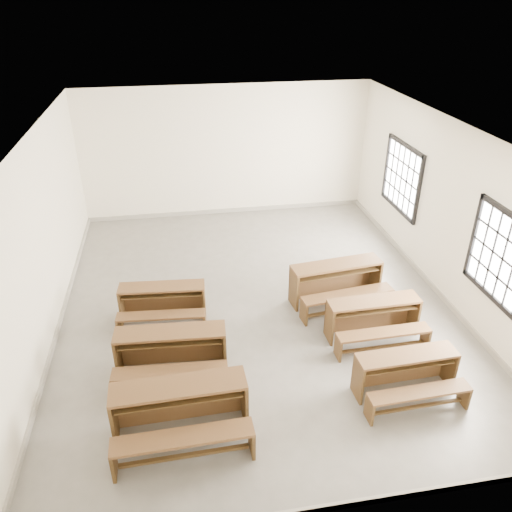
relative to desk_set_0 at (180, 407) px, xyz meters
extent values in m
plane|color=gray|center=(1.47, 2.83, -0.45)|extent=(8.50, 8.50, 0.00)
cube|color=silver|center=(1.47, 2.83, 2.72)|extent=(7.00, 8.50, 0.05)
cube|color=silver|center=(1.47, 7.05, 1.15)|extent=(7.00, 0.05, 3.20)
cube|color=silver|center=(1.47, -1.40, 1.15)|extent=(7.00, 0.05, 3.20)
cube|color=silver|center=(-2.00, 2.83, 1.15)|extent=(0.05, 8.50, 3.20)
cube|color=silver|center=(4.95, 2.83, 1.15)|extent=(0.05, 8.50, 3.20)
cube|color=gray|center=(1.47, 7.06, -0.40)|extent=(7.00, 0.04, 0.10)
cube|color=gray|center=(1.47, -1.40, -0.40)|extent=(7.00, 0.04, 0.10)
cube|color=gray|center=(-2.01, 2.83, -0.40)|extent=(0.04, 8.50, 0.10)
cube|color=gray|center=(4.95, 2.83, -0.40)|extent=(0.04, 8.50, 0.10)
cube|color=white|center=(4.94, 1.03, 1.15)|extent=(0.02, 1.50, 1.30)
cube|color=black|center=(4.92, 1.03, 0.46)|extent=(0.06, 1.62, 0.08)
cube|color=black|center=(4.92, 1.82, 1.15)|extent=(0.06, 0.08, 1.46)
cube|color=white|center=(4.94, 4.63, 1.15)|extent=(0.02, 1.50, 1.30)
cube|color=black|center=(4.92, 4.63, 1.84)|extent=(0.06, 1.62, 0.08)
cube|color=black|center=(4.92, 4.63, 0.46)|extent=(0.06, 1.62, 0.08)
cube|color=black|center=(4.92, 3.84, 1.15)|extent=(0.06, 0.08, 1.46)
cube|color=black|center=(4.92, 5.42, 1.15)|extent=(0.06, 0.08, 1.46)
cube|color=brown|center=(0.00, 0.06, 0.30)|extent=(1.74, 0.47, 0.04)
cube|color=brown|center=(-0.01, 0.25, -0.09)|extent=(1.73, 0.08, 0.74)
cube|color=#4B3319|center=(-0.85, 0.04, -0.09)|extent=(0.05, 0.43, 0.74)
cube|color=#4B3319|center=(0.84, 0.08, -0.09)|extent=(0.05, 0.43, 0.74)
cube|color=#4B3319|center=(0.00, 0.03, 0.15)|extent=(1.61, 0.36, 0.02)
cube|color=brown|center=(0.01, -0.47, -0.02)|extent=(1.74, 0.34, 0.04)
cube|color=#4B3319|center=(-0.83, -0.49, -0.25)|extent=(0.05, 0.30, 0.41)
cube|color=#4B3319|center=(0.86, -0.45, -0.25)|extent=(0.05, 0.30, 0.41)
cube|color=#4B3319|center=(0.01, -0.47, -0.35)|extent=(1.60, 0.09, 0.04)
cube|color=brown|center=(-0.09, 1.26, 0.26)|extent=(1.66, 0.52, 0.04)
cube|color=brown|center=(-0.07, 1.44, -0.11)|extent=(1.64, 0.15, 0.70)
cube|color=#4B3319|center=(-0.88, 1.31, -0.11)|extent=(0.07, 0.41, 0.70)
cube|color=#4B3319|center=(0.71, 1.20, -0.11)|extent=(0.07, 0.41, 0.70)
cube|color=#4B3319|center=(-0.09, 1.24, 0.12)|extent=(1.53, 0.41, 0.02)
cube|color=brown|center=(-0.12, 0.76, -0.04)|extent=(1.66, 0.40, 0.04)
cube|color=#4B3319|center=(-0.92, 0.81, -0.26)|extent=(0.06, 0.29, 0.39)
cube|color=#4B3319|center=(0.68, 0.70, -0.26)|extent=(0.06, 0.29, 0.39)
cube|color=#4B3319|center=(-0.12, 0.76, -0.35)|extent=(1.52, 0.15, 0.04)
cube|color=brown|center=(-0.21, 2.66, 0.19)|extent=(1.50, 0.49, 0.04)
cube|color=brown|center=(-0.19, 2.82, -0.14)|extent=(1.47, 0.16, 0.63)
cube|color=#4B3319|center=(-0.92, 2.72, -0.14)|extent=(0.07, 0.37, 0.63)
cube|color=#4B3319|center=(0.51, 2.60, -0.14)|extent=(0.07, 0.37, 0.63)
cube|color=#4B3319|center=(-0.21, 2.64, 0.06)|extent=(1.38, 0.39, 0.02)
cube|color=brown|center=(-0.24, 2.21, -0.09)|extent=(1.49, 0.38, 0.04)
cube|color=#4B3319|center=(-0.96, 2.27, -0.28)|extent=(0.06, 0.26, 0.35)
cube|color=#4B3319|center=(0.47, 2.15, -0.28)|extent=(0.06, 0.26, 0.35)
cube|color=#4B3319|center=(-0.24, 2.21, -0.36)|extent=(1.36, 0.16, 0.04)
cube|color=brown|center=(3.20, 0.26, 0.18)|extent=(1.47, 0.41, 0.04)
cube|color=brown|center=(3.19, 0.42, -0.14)|extent=(1.46, 0.09, 0.62)
cube|color=#4B3319|center=(2.49, 0.24, -0.14)|extent=(0.05, 0.36, 0.62)
cube|color=#4B3319|center=(3.91, 0.29, -0.14)|extent=(0.05, 0.36, 0.62)
cube|color=#4B3319|center=(3.20, 0.24, 0.06)|extent=(1.35, 0.32, 0.02)
cube|color=brown|center=(3.21, -0.18, -0.09)|extent=(1.46, 0.30, 0.04)
cube|color=#4B3319|center=(2.50, -0.21, -0.28)|extent=(0.05, 0.26, 0.35)
cube|color=#4B3319|center=(3.92, -0.16, -0.28)|extent=(0.05, 0.26, 0.35)
cube|color=#4B3319|center=(3.21, -0.18, -0.36)|extent=(1.35, 0.09, 0.04)
cube|color=brown|center=(3.22, 1.58, 0.21)|extent=(1.54, 0.42, 0.04)
cube|color=brown|center=(3.22, 1.76, -0.13)|extent=(1.53, 0.07, 0.65)
cube|color=#4B3319|center=(2.48, 1.57, -0.13)|extent=(0.05, 0.38, 0.65)
cube|color=#4B3319|center=(3.97, 1.60, -0.13)|extent=(0.05, 0.38, 0.65)
cube|color=#4B3319|center=(3.22, 1.56, 0.08)|extent=(1.42, 0.32, 0.02)
cube|color=brown|center=(3.23, 1.12, -0.07)|extent=(1.54, 0.30, 0.04)
cube|color=#4B3319|center=(2.49, 1.10, -0.27)|extent=(0.04, 0.27, 0.36)
cube|color=#4B3319|center=(3.98, 1.13, -0.27)|extent=(0.04, 0.27, 0.36)
cube|color=#4B3319|center=(3.23, 1.12, -0.36)|extent=(1.42, 0.08, 0.04)
cube|color=brown|center=(2.95, 2.73, 0.28)|extent=(1.73, 0.62, 0.04)
cube|color=brown|center=(2.93, 2.92, -0.10)|extent=(1.68, 0.25, 0.72)
cube|color=#4B3319|center=(2.13, 2.63, -0.10)|extent=(0.09, 0.42, 0.72)
cube|color=#4B3319|center=(3.77, 2.83, -0.10)|extent=(0.09, 0.42, 0.72)
cube|color=#4B3319|center=(2.95, 2.71, 0.14)|extent=(1.59, 0.50, 0.02)
cube|color=brown|center=(3.01, 2.21, -0.03)|extent=(1.71, 0.50, 0.04)
cube|color=#4B3319|center=(2.20, 2.11, -0.25)|extent=(0.08, 0.30, 0.40)
cube|color=#4B3319|center=(3.83, 2.31, -0.25)|extent=(0.08, 0.30, 0.40)
cube|color=#4B3319|center=(3.01, 2.21, -0.35)|extent=(1.56, 0.24, 0.04)
camera|label=1|loc=(0.16, -4.76, 4.79)|focal=35.00mm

